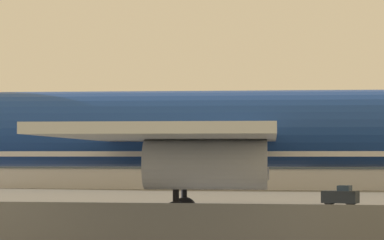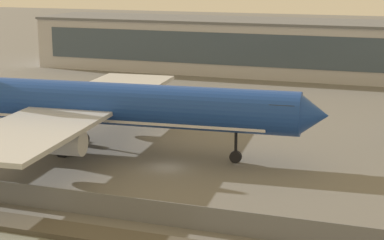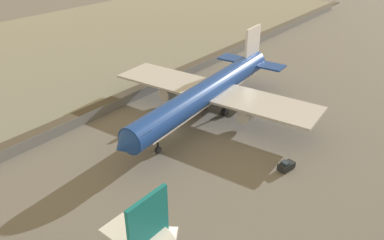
% 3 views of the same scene
% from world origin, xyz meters
% --- Properties ---
extents(ground_plane, '(500.00, 500.00, 0.00)m').
position_xyz_m(ground_plane, '(0.00, 0.00, 0.00)').
color(ground_plane, '#66635E').
extents(shoreline_seawall, '(320.00, 3.00, 0.50)m').
position_xyz_m(shoreline_seawall, '(0.00, -20.50, 0.25)').
color(shoreline_seawall, '#474238').
rests_on(shoreline_seawall, ground).
extents(perimeter_fence, '(280.00, 0.10, 2.28)m').
position_xyz_m(perimeter_fence, '(0.00, -16.00, 1.14)').
color(perimeter_fence, slate).
rests_on(perimeter_fence, ground).
extents(cargo_jet_blue, '(56.26, 48.57, 16.03)m').
position_xyz_m(cargo_jet_blue, '(-11.17, 2.98, 6.12)').
color(cargo_jet_blue, '#193D93').
rests_on(cargo_jet_blue, ground).
extents(baggage_tug, '(3.50, 2.35, 1.80)m').
position_xyz_m(baggage_tug, '(-3.21, 25.99, 0.81)').
color(baggage_tug, '#1E2328').
rests_on(baggage_tug, ground).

